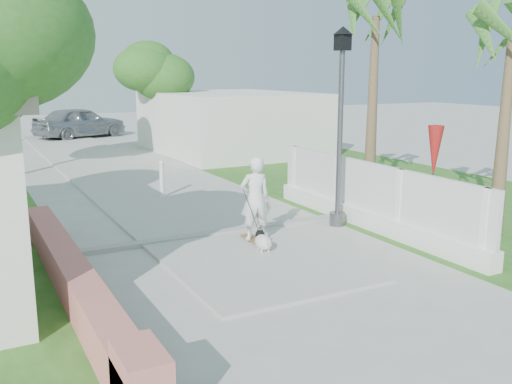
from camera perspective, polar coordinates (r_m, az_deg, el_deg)
ground at (r=7.62m, az=14.77°, el=-15.62°), size 90.00×90.00×0.00m
path_strip at (r=25.57m, az=-16.94°, el=3.67°), size 3.20×36.00×0.06m
curb at (r=12.35m, az=-4.29°, el=-4.20°), size 6.50×0.25×0.10m
grass_right at (r=17.75m, az=14.17°, el=0.29°), size 8.00×20.00×0.01m
pink_wall at (r=9.13m, az=-17.45°, el=-8.90°), size 0.45×8.20×0.80m
lattice_fence at (r=13.12m, az=11.23°, el=-1.21°), size 0.35×7.00×1.50m
building_right at (r=25.36m, az=-2.71°, el=6.99°), size 6.00×8.00×2.60m
street_lamp at (r=12.91m, az=8.43°, el=7.15°), size 0.44×0.44×4.44m
bollard at (r=15.94m, az=-9.40°, el=1.32°), size 0.14×0.14×1.09m
patio_umbrella at (r=13.47m, az=17.43°, el=3.76°), size 0.36×0.36×2.30m
tree_path_left at (r=20.95m, az=-23.58°, el=11.91°), size 3.40×3.40×5.23m
tree_path_right at (r=26.11m, az=-10.31°, el=11.78°), size 3.00×3.00×4.79m
palm_far at (r=14.74m, az=11.87°, el=15.61°), size 1.80×1.80×5.30m
palm_near at (r=12.94m, az=24.16°, el=13.05°), size 1.80×1.80×4.70m
skateboarder at (r=11.50m, az=-0.14°, el=-0.81°), size 0.68×0.92×1.82m
dog at (r=11.15m, az=0.68°, el=-4.94°), size 0.37×0.63×0.44m
parked_car at (r=32.13m, az=-17.19°, el=6.68°), size 5.27×3.61×1.67m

